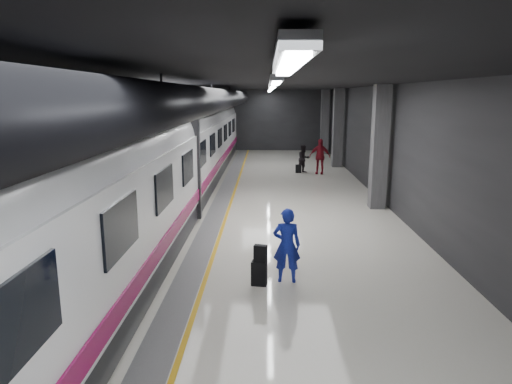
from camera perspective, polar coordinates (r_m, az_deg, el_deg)
ground at (r=15.23m, az=-0.36°, el=-3.69°), size 40.00×40.00×0.00m
platform_hall at (r=15.64m, az=-1.34°, el=9.87°), size 10.02×40.02×4.51m
train at (r=15.25m, az=-12.69°, el=3.98°), size 3.05×38.00×4.05m
traveler_main at (r=10.24m, az=3.86°, el=-6.66°), size 0.64×0.44×1.70m
suitcase_main at (r=10.22m, az=0.40°, el=-10.13°), size 0.36×0.26×0.55m
shoulder_bag at (r=10.06m, az=0.56°, el=-7.68°), size 0.31×0.21×0.38m
traveler_far_a at (r=24.73m, az=5.98°, el=4.15°), size 0.92×0.86×1.51m
traveler_far_b at (r=24.50m, az=7.97°, el=4.43°), size 1.17×0.71×1.86m
suitcase_far at (r=24.77m, az=5.31°, el=2.92°), size 0.32×0.22×0.45m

